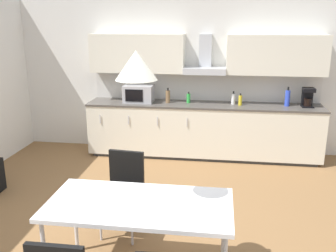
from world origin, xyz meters
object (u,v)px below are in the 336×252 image
object	(u,v)px
coffee_maker	(308,97)
bottle_brown	(168,96)
chair_far_left	(124,184)
pendant_lamp	(136,65)
bottle_white	(233,99)
bottle_yellow	(240,100)
dining_table	(139,208)
microwave	(139,94)
bottle_green	(189,98)
bottle_blue	(287,98)

from	to	relation	value
coffee_maker	bottle_brown	xyz separation A→B (m)	(-2.20, -0.01, -0.05)
chair_far_left	pendant_lamp	size ratio (longest dim) A/B	2.72
coffee_maker	bottle_white	size ratio (longest dim) A/B	1.43
coffee_maker	bottle_yellow	xyz separation A→B (m)	(-1.03, -0.04, -0.07)
bottle_yellow	bottle_brown	bearing A→B (deg)	178.34
bottle_white	dining_table	world-z (taller)	bottle_white
microwave	bottle_green	distance (m)	0.82
bottle_white	bottle_blue	bearing A→B (deg)	-1.56
bottle_brown	pendant_lamp	bearing A→B (deg)	-86.16
bottle_blue	bottle_yellow	xyz separation A→B (m)	(-0.73, -0.05, -0.05)
microwave	bottle_brown	distance (m)	0.49
bottle_brown	bottle_white	distance (m)	1.06
coffee_maker	bottle_green	size ratio (longest dim) A/B	1.65
coffee_maker	bottle_brown	bearing A→B (deg)	-179.75
bottle_white	bottle_blue	world-z (taller)	bottle_blue
microwave	coffee_maker	size ratio (longest dim) A/B	1.60
bottle_blue	dining_table	world-z (taller)	bottle_blue
chair_far_left	bottle_green	bearing A→B (deg)	79.58
dining_table	chair_far_left	size ratio (longest dim) A/B	1.76
dining_table	chair_far_left	xyz separation A→B (m)	(-0.34, 0.76, -0.16)
microwave	bottle_green	world-z (taller)	microwave
bottle_white	dining_table	size ratio (longest dim) A/B	0.14
bottle_yellow	chair_far_left	world-z (taller)	bottle_yellow
bottle_brown	dining_table	size ratio (longest dim) A/B	0.16
bottle_blue	dining_table	bearing A→B (deg)	-117.45
bottle_blue	pendant_lamp	size ratio (longest dim) A/B	0.95
bottle_white	pendant_lamp	world-z (taller)	pendant_lamp
microwave	pendant_lamp	size ratio (longest dim) A/B	1.50
bottle_brown	bottle_white	world-z (taller)	bottle_brown
bottle_yellow	pendant_lamp	distance (m)	3.45
microwave	bottle_blue	xyz separation A→B (m)	(2.38, 0.03, -0.01)
bottle_brown	bottle_blue	bearing A→B (deg)	0.41
microwave	pendant_lamp	distance (m)	3.39
pendant_lamp	bottle_yellow	bearing A→B (deg)	73.40
bottle_green	coffee_maker	bearing A→B (deg)	-0.62
chair_far_left	microwave	bearing A→B (deg)	98.46
chair_far_left	bottle_white	bearing A→B (deg)	64.69
bottle_green	dining_table	bearing A→B (deg)	-92.13
bottle_blue	bottle_yellow	world-z (taller)	bottle_blue
bottle_white	bottle_blue	distance (m)	0.84
pendant_lamp	coffee_maker	bearing A→B (deg)	58.45
bottle_blue	chair_far_left	size ratio (longest dim) A/B	0.35
bottle_yellow	dining_table	distance (m)	3.34
bottle_white	microwave	bearing A→B (deg)	-178.03
coffee_maker	bottle_blue	distance (m)	0.30
bottle_green	bottle_yellow	bearing A→B (deg)	-4.37
dining_table	bottle_yellow	bearing A→B (deg)	73.40
bottle_white	chair_far_left	distance (m)	2.79
chair_far_left	bottle_brown	bearing A→B (deg)	87.19
bottle_brown	pendant_lamp	xyz separation A→B (m)	(0.22, -3.22, 0.88)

